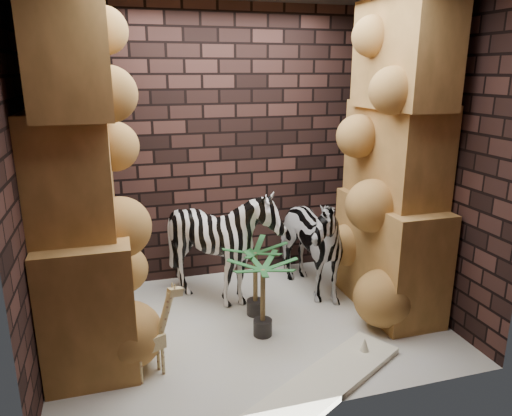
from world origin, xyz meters
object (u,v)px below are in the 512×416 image
object	(u,v)px
giraffe_toy	(148,334)
zebra_left	(222,250)
surfboard	(325,383)
palm_back	(263,298)
zebra_right	(304,233)
palm_front	(255,279)

from	to	relation	value
giraffe_toy	zebra_left	bearing A→B (deg)	29.33
surfboard	palm_back	bearing A→B (deg)	76.03
zebra_right	giraffe_toy	world-z (taller)	zebra_right
zebra_right	surfboard	world-z (taller)	zebra_right
palm_back	surfboard	xyz separation A→B (m)	(0.24, -0.83, -0.34)
zebra_left	surfboard	world-z (taller)	zebra_left
palm_front	surfboard	distance (m)	1.28
giraffe_toy	surfboard	bearing A→B (deg)	-44.59
palm_front	zebra_left	bearing A→B (deg)	124.32
zebra_left	surfboard	size ratio (longest dim) A/B	0.79
palm_back	surfboard	bearing A→B (deg)	-74.13
palm_back	surfboard	size ratio (longest dim) A/B	0.47
zebra_right	giraffe_toy	distance (m)	2.04
zebra_left	giraffe_toy	size ratio (longest dim) A/B	1.68
surfboard	zebra_right	bearing A→B (deg)	44.54
palm_front	surfboard	bearing A→B (deg)	-80.99
giraffe_toy	surfboard	world-z (taller)	giraffe_toy
zebra_left	surfboard	xyz separation A→B (m)	(0.44, -1.57, -0.54)
zebra_left	giraffe_toy	xyz separation A→B (m)	(-0.83, -1.08, -0.19)
zebra_right	giraffe_toy	bearing A→B (deg)	-157.66
zebra_right	zebra_left	size ratio (longest dim) A/B	1.08
zebra_left	palm_front	world-z (taller)	zebra_left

